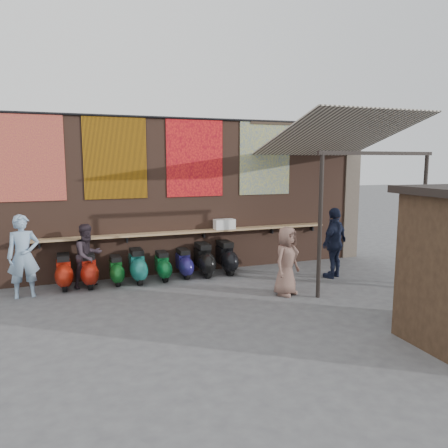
# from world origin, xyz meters

# --- Properties ---
(ground) EXTENTS (70.00, 70.00, 0.00)m
(ground) POSITION_xyz_m (0.00, 0.00, 0.00)
(ground) COLOR #474749
(ground) RESTS_ON ground
(brick_wall) EXTENTS (10.00, 0.40, 4.00)m
(brick_wall) POSITION_xyz_m (0.00, 2.70, 2.00)
(brick_wall) COLOR brown
(brick_wall) RESTS_ON ground
(pier_right) EXTENTS (0.50, 0.50, 4.00)m
(pier_right) POSITION_xyz_m (5.20, 2.70, 2.00)
(pier_right) COLOR #4C4238
(pier_right) RESTS_ON ground
(eating_counter) EXTENTS (8.00, 0.32, 0.05)m
(eating_counter) POSITION_xyz_m (0.00, 2.33, 1.10)
(eating_counter) COLOR #9E7A51
(eating_counter) RESTS_ON brick_wall
(shelf_box) EXTENTS (0.54, 0.27, 0.26)m
(shelf_box) POSITION_xyz_m (1.04, 2.30, 1.26)
(shelf_box) COLOR white
(shelf_box) RESTS_ON eating_counter
(tapestry_redgold) EXTENTS (1.50, 0.02, 2.00)m
(tapestry_redgold) POSITION_xyz_m (-3.60, 2.48, 3.00)
(tapestry_redgold) COLOR maroon
(tapestry_redgold) RESTS_ON brick_wall
(tapestry_sun) EXTENTS (1.50, 0.02, 2.00)m
(tapestry_sun) POSITION_xyz_m (-1.70, 2.48, 3.00)
(tapestry_sun) COLOR #BD720B
(tapestry_sun) RESTS_ON brick_wall
(tapestry_orange) EXTENTS (1.50, 0.02, 2.00)m
(tapestry_orange) POSITION_xyz_m (0.30, 2.48, 3.00)
(tapestry_orange) COLOR red
(tapestry_orange) RESTS_ON brick_wall
(tapestry_multi) EXTENTS (1.50, 0.02, 2.00)m
(tapestry_multi) POSITION_xyz_m (2.30, 2.48, 3.00)
(tapestry_multi) COLOR #2B4CA1
(tapestry_multi) RESTS_ON brick_wall
(hang_rail) EXTENTS (9.50, 0.06, 0.06)m
(hang_rail) POSITION_xyz_m (0.00, 2.47, 3.98)
(hang_rail) COLOR black
(hang_rail) RESTS_ON brick_wall
(scooter_stool_0) EXTENTS (0.37, 0.83, 0.78)m
(scooter_stool_0) POSITION_xyz_m (-3.00, 2.03, 0.39)
(scooter_stool_0) COLOR #9D1B0C
(scooter_stool_0) RESTS_ON ground
(scooter_stool_1) EXTENTS (0.37, 0.83, 0.79)m
(scooter_stool_1) POSITION_xyz_m (-2.45, 1.99, 0.39)
(scooter_stool_1) COLOR maroon
(scooter_stool_1) RESTS_ON ground
(scooter_stool_2) EXTENTS (0.32, 0.71, 0.67)m
(scooter_stool_2) POSITION_xyz_m (-1.84, 1.96, 0.34)
(scooter_stool_2) COLOR #10511B
(scooter_stool_2) RESTS_ON ground
(scooter_stool_3) EXTENTS (0.38, 0.85, 0.80)m
(scooter_stool_3) POSITION_xyz_m (-1.33, 1.96, 0.40)
(scooter_stool_3) COLOR #19675F
(scooter_stool_3) RESTS_ON ground
(scooter_stool_4) EXTENTS (0.33, 0.74, 0.70)m
(scooter_stool_4) POSITION_xyz_m (-0.72, 1.95, 0.35)
(scooter_stool_4) COLOR #0C5927
(scooter_stool_4) RESTS_ON ground
(scooter_stool_5) EXTENTS (0.34, 0.75, 0.71)m
(scooter_stool_5) POSITION_xyz_m (-0.16, 2.00, 0.36)
(scooter_stool_5) COLOR navy
(scooter_stool_5) RESTS_ON ground
(scooter_stool_6) EXTENTS (0.39, 0.87, 0.83)m
(scooter_stool_6) POSITION_xyz_m (0.36, 1.98, 0.41)
(scooter_stool_6) COLOR black
(scooter_stool_6) RESTS_ON ground
(scooter_stool_7) EXTENTS (0.39, 0.88, 0.83)m
(scooter_stool_7) POSITION_xyz_m (0.98, 2.02, 0.42)
(scooter_stool_7) COLOR black
(scooter_stool_7) RESTS_ON ground
(diner_left) EXTENTS (0.70, 0.50, 1.79)m
(diner_left) POSITION_xyz_m (-3.80, 1.67, 0.90)
(diner_left) COLOR #809DBA
(diner_left) RESTS_ON ground
(diner_right) EXTENTS (0.91, 0.86, 1.49)m
(diner_right) POSITION_xyz_m (-2.46, 1.98, 0.74)
(diner_right) COLOR #2C2229
(diner_right) RESTS_ON ground
(shopper_navy) EXTENTS (1.12, 0.86, 1.77)m
(shopper_navy) POSITION_xyz_m (3.37, 0.68, 0.89)
(shopper_navy) COLOR #161C33
(shopper_navy) RESTS_ON ground
(shopper_grey) EXTENTS (1.30, 1.04, 1.76)m
(shopper_grey) POSITION_xyz_m (4.90, -0.96, 0.88)
(shopper_grey) COLOR slate
(shopper_grey) RESTS_ON ground
(shopper_tan) EXTENTS (0.88, 0.78, 1.52)m
(shopper_tan) POSITION_xyz_m (1.55, -0.18, 0.76)
(shopper_tan) COLOR #7B594E
(shopper_tan) RESTS_ON ground
(stall_shelf) EXTENTS (1.84, 0.18, 0.06)m
(stall_shelf) POSITION_xyz_m (3.29, -2.77, 0.88)
(stall_shelf) COLOR #473321
(stall_shelf) RESTS_ON market_stall
(awning_canvas) EXTENTS (3.20, 3.28, 0.97)m
(awning_canvas) POSITION_xyz_m (3.50, 0.90, 3.55)
(awning_canvas) COLOR beige
(awning_canvas) RESTS_ON brick_wall
(awning_ledger) EXTENTS (3.30, 0.08, 0.12)m
(awning_ledger) POSITION_xyz_m (3.50, 2.49, 3.95)
(awning_ledger) COLOR #33261C
(awning_ledger) RESTS_ON brick_wall
(awning_header) EXTENTS (3.00, 0.08, 0.08)m
(awning_header) POSITION_xyz_m (3.50, -0.60, 3.08)
(awning_header) COLOR black
(awning_header) RESTS_ON awning_post_left
(awning_post_left) EXTENTS (0.09, 0.09, 3.10)m
(awning_post_left) POSITION_xyz_m (2.10, -0.60, 1.55)
(awning_post_left) COLOR black
(awning_post_left) RESTS_ON ground
(awning_post_right) EXTENTS (0.09, 0.09, 3.10)m
(awning_post_right) POSITION_xyz_m (4.90, -0.60, 1.55)
(awning_post_right) COLOR black
(awning_post_right) RESTS_ON ground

